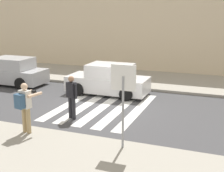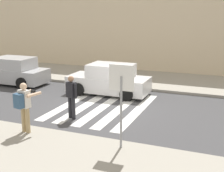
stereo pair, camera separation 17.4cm
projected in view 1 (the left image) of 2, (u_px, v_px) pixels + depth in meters
The scene contains 13 objects.
ground_plane at pixel (101, 108), 13.66m from camera, with size 120.00×120.00×0.00m, color #424244.
sidewalk_far at pixel (139, 79), 19.07m from camera, with size 60.00×4.80×0.14m, color #9E998C.
building_facade_far at pixel (158, 28), 22.37m from camera, with size 56.00×4.00×5.84m, color beige.
crosswalk_stripe_0 at pixel (71, 103), 14.40m from camera, with size 0.44×5.20×0.01m, color silver.
crosswalk_stripe_1 at pixel (86, 105), 14.12m from camera, with size 0.44×5.20×0.01m, color silver.
crosswalk_stripe_2 at pixel (103, 107), 13.84m from camera, with size 0.44×5.20×0.01m, color silver.
crosswalk_stripe_3 at pixel (120, 109), 13.56m from camera, with size 0.44×5.20×0.01m, color silver.
crosswalk_stripe_4 at pixel (137, 111), 13.28m from camera, with size 0.44×5.20×0.01m, color silver.
stop_sign at pixel (123, 88), 9.04m from camera, with size 0.76×0.08×2.54m.
photographer_with_backpack at pixel (25, 104), 10.34m from camera, with size 0.69×0.92×1.72m.
pedestrian_crossing at pixel (72, 95), 12.13m from camera, with size 0.55×0.35×1.72m.
parked_car_silver at pixel (11, 72), 17.87m from camera, with size 4.10×1.92×1.55m.
parked_car_white at pixel (108, 80), 15.76m from camera, with size 4.10×1.92×1.55m.
Camera 1 is at (5.16, -11.97, 4.22)m, focal length 50.00 mm.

